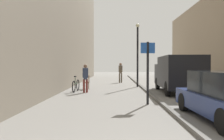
{
  "coord_description": "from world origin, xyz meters",
  "views": [
    {
      "loc": [
        -0.32,
        -2.32,
        1.63
      ],
      "look_at": [
        -0.56,
        12.68,
        1.32
      ],
      "focal_mm": 36.5,
      "sensor_mm": 36.0,
      "label": 1
    }
  ],
  "objects": [
    {
      "name": "ground_plane",
      "position": [
        0.0,
        12.0,
        0.0
      ],
      "size": [
        80.0,
        80.0,
        0.0
      ],
      "primitive_type": "plane",
      "color": "gray"
    },
    {
      "name": "street_sign_post",
      "position": [
        1.02,
        7.14,
        1.55
      ],
      "size": [
        0.6,
        0.1,
        2.6
      ],
      "rotation": [
        0.0,
        0.0,
        3.24
      ],
      "color": "black",
      "rests_on": "ground_plane"
    },
    {
      "name": "lamp_post",
      "position": [
        1.34,
        14.87,
        2.72
      ],
      "size": [
        0.28,
        0.28,
        4.76
      ],
      "color": "black",
      "rests_on": "ground_plane"
    },
    {
      "name": "pedestrian_mid_block",
      "position": [
        0.14,
        18.99,
        1.07
      ],
      "size": [
        0.37,
        0.24,
        1.85
      ],
      "rotation": [
        0.0,
        0.0,
        -0.1
      ],
      "color": "brown",
      "rests_on": "ground_plane"
    },
    {
      "name": "pedestrian_main_foreground",
      "position": [
        -2.12,
        11.17,
        0.97
      ],
      "size": [
        0.33,
        0.22,
        1.69
      ],
      "rotation": [
        0.0,
        0.0,
        0.18
      ],
      "color": "maroon",
      "rests_on": "ground_plane"
    },
    {
      "name": "bicycle_leaning",
      "position": [
        -2.77,
        11.64,
        0.38
      ],
      "size": [
        0.17,
        1.77,
        0.98
      ],
      "rotation": [
        0.0,
        0.0,
        -0.06
      ],
      "color": "black",
      "rests_on": "ground_plane"
    },
    {
      "name": "cafe_chair_near_window",
      "position": [
        -2.25,
        13.14,
        0.55
      ],
      "size": [
        0.51,
        0.51,
        0.94
      ],
      "rotation": [
        0.0,
        0.0,
        1.74
      ],
      "color": "brown",
      "rests_on": "ground_plane"
    },
    {
      "name": "kerb_strip",
      "position": [
        1.58,
        12.0,
        0.06
      ],
      "size": [
        0.16,
        40.0,
        0.12
      ],
      "primitive_type": "cube",
      "color": "#615F5B",
      "rests_on": "ground_plane"
    },
    {
      "name": "delivery_van",
      "position": [
        3.4,
        11.33,
        1.17
      ],
      "size": [
        2.25,
        5.24,
        2.16
      ],
      "rotation": [
        0.0,
        0.0,
        -0.04
      ],
      "color": "black",
      "rests_on": "ground_plane"
    }
  ]
}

